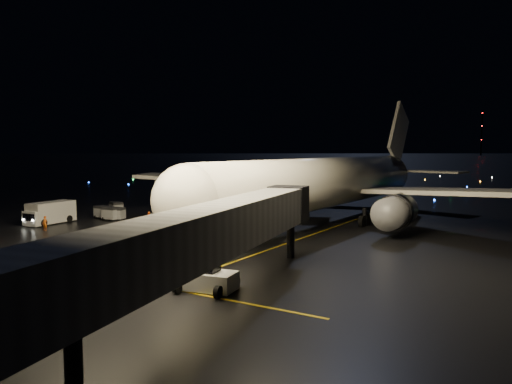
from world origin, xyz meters
TOP-DOWN VIEW (x-y plane):
  - ground at (0.00, 300.00)m, footprint 2000.00×2000.00m
  - lane_centre at (12.00, 15.00)m, footprint 0.25×80.00m
  - lane_cross at (-5.00, -10.00)m, footprint 60.00×0.25m
  - jet_bridge at (20.75, -24.50)m, footprint 14.00×58.00m
  - airliner at (10.56, 26.93)m, footprint 66.49×63.40m
  - pushback_tug at (15.33, -8.91)m, footprint 4.37×2.78m
  - belt_loader at (4.62, 5.55)m, footprint 6.84×4.20m
  - service_truck at (-21.29, 5.53)m, footprint 3.26×8.21m
  - crew_a at (-17.06, 1.50)m, footprint 0.71×0.54m
  - crew_c at (-8.74, 10.74)m, footprint 1.10×1.10m
  - safety_cone_0 at (3.14, 16.51)m, footprint 0.59×0.59m
  - safety_cone_1 at (1.03, 25.78)m, footprint 0.52×0.52m
  - safety_cone_2 at (1.40, 18.51)m, footprint 0.58×0.58m
  - safety_cone_3 at (-19.46, 34.14)m, footprint 0.55×0.55m
  - radio_mast at (-60.00, 740.00)m, footprint 1.80×1.80m
  - taxiway_lights at (0.00, 106.00)m, footprint 164.00×92.00m
  - baggage_cart_0 at (-16.36, 12.39)m, footprint 2.33×1.89m
  - baggage_cart_1 at (-16.85, 11.76)m, footprint 2.23×1.61m
  - baggage_cart_2 at (-21.24, 16.86)m, footprint 2.57×2.24m
  - baggage_cart_3 at (-19.40, 12.54)m, footprint 2.11×1.49m

SIDE VIEW (x-z plane):
  - ground at x=0.00m, z-range 0.00..0.00m
  - lane_centre at x=12.00m, z-range 0.00..0.02m
  - lane_cross at x=-5.00m, z-range 0.00..0.02m
  - taxiway_lights at x=0.00m, z-range 0.00..0.36m
  - safety_cone_1 at x=1.03m, z-range 0.00..0.50m
  - safety_cone_2 at x=1.40m, z-range 0.00..0.51m
  - safety_cone_3 at x=-19.46m, z-range 0.00..0.52m
  - safety_cone_0 at x=3.14m, z-range 0.00..0.52m
  - baggage_cart_0 at x=-16.36m, z-range 0.00..1.73m
  - crew_a at x=-17.06m, z-range 0.00..1.77m
  - baggage_cart_3 at x=-19.40m, z-range 0.00..1.77m
  - baggage_cart_2 at x=-21.24m, z-range 0.00..1.83m
  - baggage_cart_1 at x=-16.85m, z-range 0.00..1.84m
  - crew_c at x=-8.74m, z-range 0.00..1.87m
  - pushback_tug at x=15.33m, z-range 0.00..1.94m
  - service_truck at x=-21.29m, z-range 0.00..2.95m
  - belt_loader at x=4.62m, z-range 0.00..3.23m
  - jet_bridge at x=20.75m, z-range 0.00..6.60m
  - airliner at x=10.56m, z-range 0.00..18.19m
  - radio_mast at x=-60.00m, z-range 0.00..64.00m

